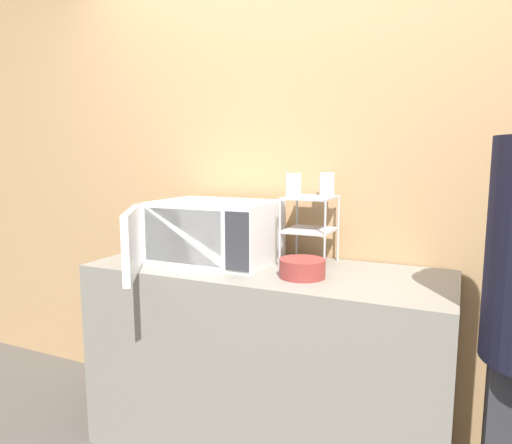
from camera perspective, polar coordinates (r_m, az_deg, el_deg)
The scene contains 7 objects.
wall_back at distance 2.40m, azimuth 4.72°, elevation 5.29°, with size 8.00×0.06×2.60m.
counter at distance 2.27m, azimuth 1.20°, elevation -16.95°, with size 1.65×0.64×0.91m.
microwave at distance 2.24m, azimuth -5.52°, elevation -1.18°, with size 0.60×0.81×0.29m.
dish_rack at distance 2.17m, azimuth 6.77°, elevation 0.82°, with size 0.22×0.24×0.32m.
glass_front_left at distance 2.11m, azimuth 4.68°, elevation 4.62°, with size 0.07×0.07×0.11m.
glass_back_right at distance 2.21m, azimuth 8.86°, elevation 4.72°, with size 0.07×0.07×0.11m.
bowl at distance 1.96m, azimuth 5.80°, elevation -5.78°, with size 0.20×0.20×0.08m.
Camera 1 is at (0.81, -1.57, 1.42)m, focal length 32.00 mm.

